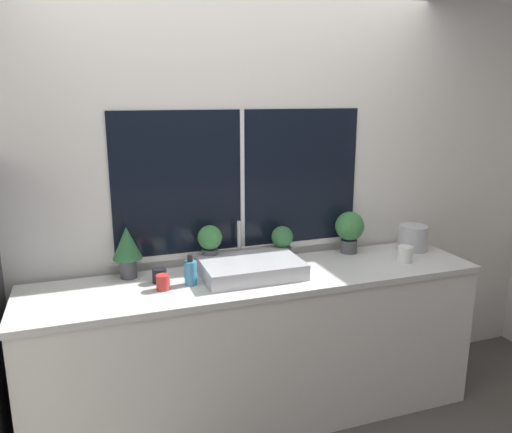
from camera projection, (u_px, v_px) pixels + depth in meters
name	position (u px, v px, depth m)	size (l,w,h in m)	color
wall_back	(240.00, 190.00, 3.07)	(8.00, 0.09, 2.70)	silver
wall_right	(446.00, 159.00, 4.58)	(0.06, 7.00, 2.70)	silver
counter	(259.00, 348.00, 2.96)	(2.62, 0.59, 0.92)	white
sink	(251.00, 268.00, 2.85)	(0.56, 0.44, 0.27)	#ADADB2
potted_plant_far_left	(127.00, 247.00, 2.77)	(0.17, 0.17, 0.30)	#4C4C51
potted_plant_center_left	(210.00, 243.00, 2.93)	(0.14, 0.14, 0.26)	#4C4C51
potted_plant_center_right	(282.00, 242.00, 3.09)	(0.13, 0.13, 0.22)	#4C4C51
potted_plant_far_right	(350.00, 229.00, 3.23)	(0.19, 0.19, 0.27)	#4C4C51
soap_bottle	(191.00, 272.00, 2.70)	(0.07, 0.07, 0.17)	teal
mug_red	(163.00, 282.00, 2.63)	(0.07, 0.07, 0.08)	#B72D28
mug_white	(405.00, 254.00, 3.07)	(0.09, 0.09, 0.10)	white
mug_black	(160.00, 276.00, 2.74)	(0.08, 0.08, 0.08)	black
kettle	(413.00, 237.00, 3.31)	(0.19, 0.19, 0.18)	#B2B2B7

